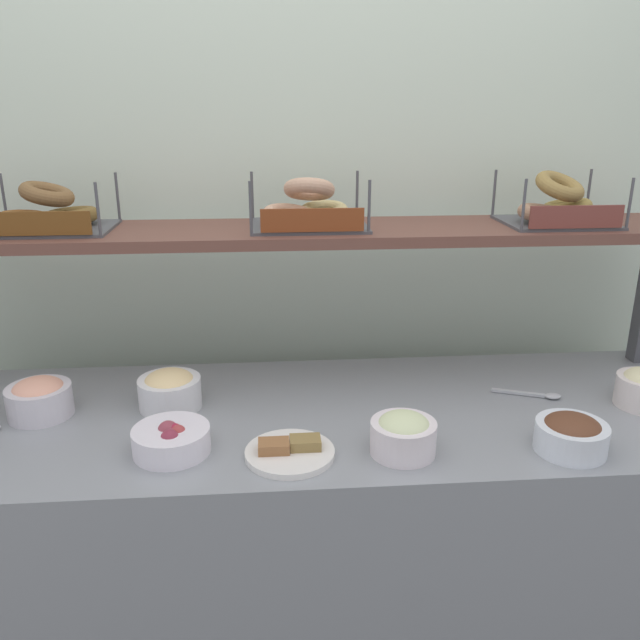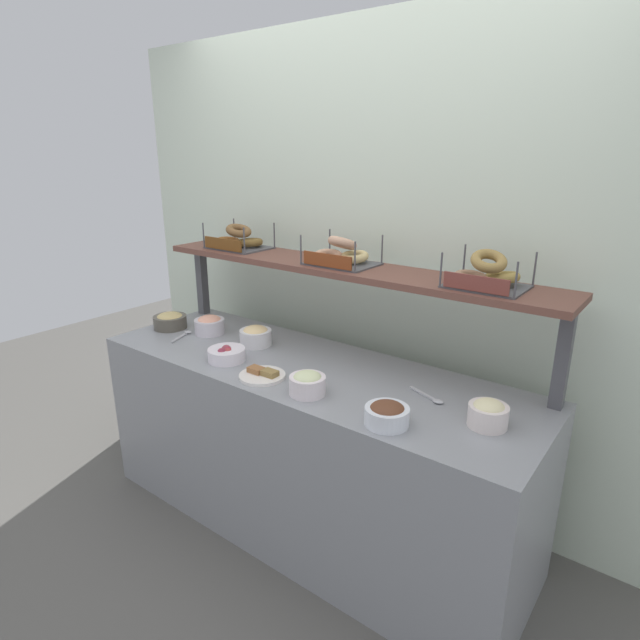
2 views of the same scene
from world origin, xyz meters
The scene contains 19 objects.
ground_plane centered at (0.00, 0.00, 0.00)m, with size 8.00×8.00×0.00m, color #595651.
back_wall centered at (0.00, 0.55, 1.20)m, with size 3.35×0.06×2.40m, color silver.
deli_counter centered at (0.00, 0.00, 0.42)m, with size 2.15×0.70×0.85m, color gray.
shelf_riser_left centered at (-1.02, 0.27, 1.05)m, with size 0.05×0.05×0.40m, color #4C4C51.
shelf_riser_right centered at (1.02, 0.27, 1.05)m, with size 0.05×0.05×0.40m, color #4C4C51.
upper_shelf centered at (0.00, 0.27, 1.26)m, with size 2.11×0.32×0.03m, color brown.
bowl_lox_spread centered at (-0.70, 0.04, 0.90)m, with size 0.16×0.16×0.10m.
bowl_egg_salad centered at (-0.38, 0.06, 0.90)m, with size 0.16×0.16×0.10m.
bowl_chocolate_spread centered at (0.56, -0.24, 0.89)m, with size 0.16×0.16×0.09m.
bowl_hummus centered at (-0.95, -0.03, 0.89)m, with size 0.18×0.18×0.09m.
bowl_beet_salad centered at (-0.35, -0.17, 0.88)m, with size 0.18×0.18×0.07m.
bowl_potato_salad centered at (0.86, -0.03, 0.90)m, with size 0.14×0.14×0.10m.
bowl_scallion_spread centered at (0.18, -0.22, 0.90)m, with size 0.15×0.15×0.10m.
serving_plate_white centered at (-0.08, -0.21, 0.86)m, with size 0.20×0.20×0.04m.
serving_spoon_near_plate centered at (0.60, 0.04, 0.86)m, with size 0.17×0.08×0.01m.
serving_spoon_by_edge centered at (-0.78, -0.07, 0.86)m, with size 0.08×0.17×0.01m.
bagel_basket_cinnamon_raisin centered at (-0.70, 0.28, 1.32)m, with size 0.32×0.26×0.14m.
bagel_basket_plain centered at (-0.01, 0.27, 1.33)m, with size 0.31×0.26×0.15m.
bagel_basket_everything centered at (0.70, 0.26, 1.33)m, with size 0.30×0.25×0.15m.
Camera 2 is at (1.38, -1.72, 1.80)m, focal length 29.28 mm.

